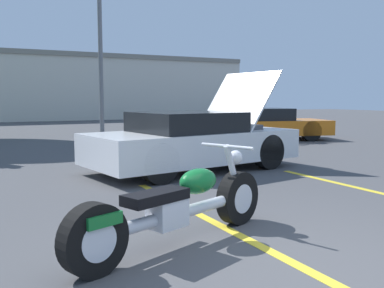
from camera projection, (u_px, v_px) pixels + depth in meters
name	position (u px, v px, depth m)	size (l,w,h in m)	color
ground_plane	(305.00, 277.00, 3.46)	(80.00, 80.00, 0.00)	#474749
parking_stripe_middle	(221.00, 225.00, 4.85)	(0.12, 5.11, 0.01)	yellow
far_building	(13.00, 84.00, 27.48)	(32.00, 4.20, 4.40)	beige
light_pole	(101.00, 14.00, 17.37)	(1.21, 0.28, 8.92)	slate
motorcycle	(177.00, 208.00, 4.17)	(2.47, 1.15, 0.94)	black
show_car_hood_open	(194.00, 141.00, 8.58)	(4.48, 2.50, 2.01)	white
parked_car_right_row	(263.00, 124.00, 14.83)	(4.70, 2.91, 1.10)	orange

